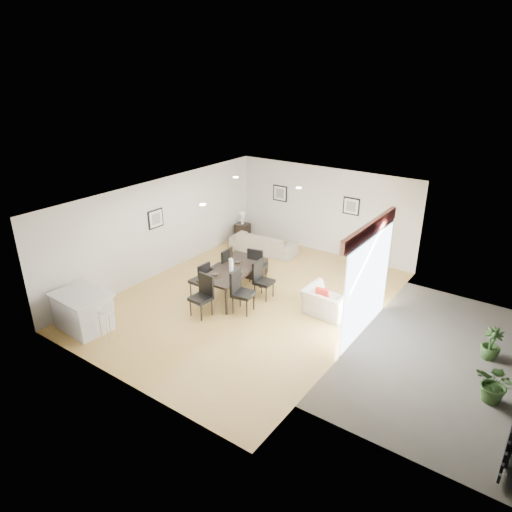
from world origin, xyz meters
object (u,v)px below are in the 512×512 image
Objects in this scene: bar_stool at (106,313)px; coffee_table at (245,265)px; sofa at (264,243)px; armchair at (327,302)px; dining_chair_enear at (240,289)px; dining_chair_wnear at (201,278)px; dining_chair_wfar at (224,265)px; kitchen_island at (83,311)px; dining_chair_foot at (257,263)px; dining_chair_efar at (261,277)px; side_table at (243,232)px; dining_table at (231,274)px; dining_chair_head at (203,293)px.

coffee_table is at bearing 85.44° from bar_stool.
sofa is at bearing 101.70° from coffee_table.
armchair is 0.97× the size of dining_chair_enear.
sofa reaches higher than coffee_table.
dining_chair_wnear is 0.89m from dining_chair_wfar.
dining_chair_enear reaches higher than armchair.
kitchen_island is at bearing -109.29° from coffee_table.
dining_chair_foot reaches higher than dining_chair_wnear.
dining_chair_efar is 0.89m from dining_chair_foot.
side_table is (-1.21, 0.50, -0.03)m from sofa.
dining_chair_head reaches higher than dining_table.
dining_chair_enear is 1.65m from dining_chair_foot.
armchair is at bearing -68.83° from dining_chair_enear.
coffee_table is at bearing -12.52° from armchair.
dining_chair_efar is 0.99× the size of dining_chair_foot.
armchair is at bearing 88.54° from dining_chair_wfar.
kitchen_island reaches higher than side_table.
sofa is 1.64× the size of kitchen_island.
dining_table is at bearing 122.44° from dining_chair_efar.
dining_chair_wnear is 1.84m from coffee_table.
dining_table is at bearing 44.08° from dining_chair_enear.
side_table is at bearing 124.30° from coffee_table.
dining_chair_wfar is 0.92× the size of coffee_table.
dining_chair_foot is (0.63, 0.64, -0.02)m from dining_chair_wfar.
dining_chair_efar is at bearing 7.35° from armchair.
dining_chair_efar reaches higher than armchair.
dining_chair_wfar is 1.23m from dining_chair_efar.
dining_chair_wnear is 0.90m from dining_chair_head.
sofa is 2.05× the size of dining_chair_head.
bar_stool reaches higher than dining_table.
dining_chair_efar is at bearing 29.97° from dining_table.
kitchen_island reaches higher than armchair.
armchair is at bearing 110.54° from dining_chair_wnear.
dining_chair_enear is (1.65, -3.43, 0.29)m from sofa.
dining_chair_efar is (-1.79, -0.17, 0.21)m from armchair.
armchair is 2.10m from dining_chair_enear.
dining_chair_head is at bearing 45.82° from dining_chair_wnear.
dining_chair_efar is 4.19m from side_table.
coffee_table is at bearing -179.72° from dining_chair_wnear.
dining_chair_efar is (0.01, 0.89, -0.05)m from dining_chair_enear.
dining_chair_wfar is (-0.61, 0.45, -0.08)m from dining_table.
dining_chair_wfar reaches higher than coffee_table.
dining_chair_foot is (-2.39, 0.48, 0.22)m from armchair.
dining_table is at bearing -71.19° from coffee_table.
coffee_table is (-0.59, 2.46, -0.34)m from dining_chair_head.
dining_chair_foot reaches higher than bar_stool.
dining_chair_head is (-0.61, -1.52, 0.02)m from dining_chair_efar.
dining_chair_enear is 0.89m from dining_chair_efar.
dining_chair_head is (1.04, -4.06, 0.26)m from sofa.
dining_chair_wnear is at bearing -149.77° from dining_table.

